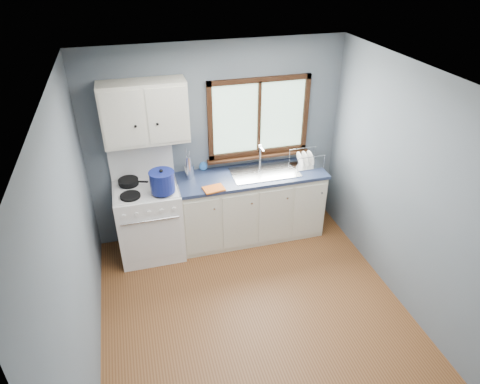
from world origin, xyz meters
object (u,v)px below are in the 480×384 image
object	(u,v)px
sink	(264,177)
gas_range	(149,219)
dish_rack	(306,162)
stockpot	(162,181)
base_cabinets	(250,208)
utensil_crock	(189,170)
thermos	(189,168)
skillet	(128,181)

from	to	relation	value
sink	gas_range	bearing A→B (deg)	-179.29
dish_rack	stockpot	bearing A→B (deg)	-174.42
base_cabinets	dish_rack	xyz separation A→B (m)	(0.75, 0.05, 0.56)
utensil_crock	dish_rack	bearing A→B (deg)	-4.47
gas_range	thermos	bearing A→B (deg)	10.93
base_cabinets	dish_rack	distance (m)	0.94
stockpot	sink	bearing A→B (deg)	8.39
dish_rack	base_cabinets	bearing A→B (deg)	-178.21
stockpot	dish_rack	distance (m)	1.89
sink	skillet	world-z (taller)	sink
utensil_crock	thermos	xyz separation A→B (m)	(-0.01, -0.08, 0.07)
gas_range	dish_rack	world-z (taller)	gas_range
base_cabinets	thermos	xyz separation A→B (m)	(-0.76, 0.09, 0.66)
dish_rack	skillet	bearing A→B (deg)	176.77
base_cabinets	skillet	xyz separation A→B (m)	(-1.49, 0.11, 0.57)
sink	stockpot	distance (m)	1.33
thermos	utensil_crock	bearing A→B (deg)	79.34
skillet	thermos	bearing A→B (deg)	17.75
skillet	utensil_crock	xyz separation A→B (m)	(0.74, 0.05, 0.01)
skillet	dish_rack	world-z (taller)	dish_rack
gas_range	thermos	size ratio (longest dim) A/B	4.56
gas_range	skillet	xyz separation A→B (m)	(-0.18, 0.13, 0.49)
utensil_crock	dish_rack	xyz separation A→B (m)	(1.50, -0.12, -0.02)
stockpot	utensil_crock	size ratio (longest dim) A/B	0.83
stockpot	dish_rack	size ratio (longest dim) A/B	0.80
skillet	gas_range	bearing A→B (deg)	-15.49
base_cabinets	dish_rack	world-z (taller)	dish_rack
stockpot	utensil_crock	bearing A→B (deg)	44.13
gas_range	skillet	bearing A→B (deg)	145.04
dish_rack	utensil_crock	bearing A→B (deg)	173.89
skillet	utensil_crock	bearing A→B (deg)	23.72
stockpot	dish_rack	bearing A→B (deg)	7.21
gas_range	utensil_crock	size ratio (longest dim) A/B	3.62
base_cabinets	stockpot	distance (m)	1.32
gas_range	base_cabinets	size ratio (longest dim) A/B	0.74
thermos	dish_rack	size ratio (longest dim) A/B	0.76
skillet	stockpot	distance (m)	0.49
gas_range	stockpot	xyz separation A→B (m)	(0.19, -0.17, 0.59)
thermos	gas_range	bearing A→B (deg)	-169.07
sink	skillet	size ratio (longest dim) A/B	2.21
dish_rack	gas_range	bearing A→B (deg)	-179.86
utensil_crock	thermos	distance (m)	0.11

